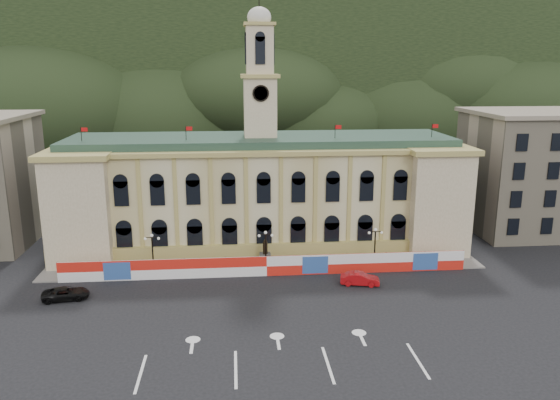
{
  "coord_description": "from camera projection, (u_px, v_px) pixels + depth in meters",
  "views": [
    {
      "loc": [
        -3.85,
        -47.93,
        25.31
      ],
      "look_at": [
        1.9,
        18.0,
        8.85
      ],
      "focal_mm": 35.0,
      "sensor_mm": 36.0,
      "label": 1
    }
  ],
  "objects": [
    {
      "name": "hoarding_fence",
      "position": [
        267.0,
        266.0,
        67.04
      ],
      "size": [
        50.0,
        0.44,
        2.5
      ],
      "color": "red",
      "rests_on": "ground"
    },
    {
      "name": "pavement",
      "position": [
        265.0,
        267.0,
        69.91
      ],
      "size": [
        56.0,
        5.5,
        0.16
      ],
      "primitive_type": "cube",
      "color": "slate",
      "rests_on": "ground"
    },
    {
      "name": "black_suv",
      "position": [
        66.0,
        294.0,
        60.31
      ],
      "size": [
        3.79,
        5.69,
        1.39
      ],
      "primitive_type": "imported",
      "rotation": [
        0.0,
        0.0,
        1.72
      ],
      "color": "black",
      "rests_on": "ground"
    },
    {
      "name": "statue",
      "position": [
        265.0,
        258.0,
        69.89
      ],
      "size": [
        1.4,
        1.4,
        3.72
      ],
      "color": "#595651",
      "rests_on": "ground"
    },
    {
      "name": "hill_ridge",
      "position": [
        244.0,
        84.0,
        166.01
      ],
      "size": [
        230.0,
        80.0,
        64.0
      ],
      "color": "black",
      "rests_on": "ground"
    },
    {
      "name": "lamp_center",
      "position": [
        266.0,
        247.0,
        68.46
      ],
      "size": [
        1.96,
        0.44,
        5.15
      ],
      "color": "black",
      "rests_on": "ground"
    },
    {
      "name": "lamp_right",
      "position": [
        375.0,
        244.0,
        69.64
      ],
      "size": [
        1.96,
        0.44,
        5.15
      ],
      "color": "black",
      "rests_on": "ground"
    },
    {
      "name": "side_building_right",
      "position": [
        538.0,
        171.0,
        84.04
      ],
      "size": [
        21.0,
        17.0,
        18.6
      ],
      "color": "#B8AA8E",
      "rests_on": "ground"
    },
    {
      "name": "red_sedan",
      "position": [
        360.0,
        279.0,
        64.29
      ],
      "size": [
        3.4,
        5.21,
        1.51
      ],
      "primitive_type": "imported",
      "rotation": [
        0.0,
        0.0,
        1.37
      ],
      "color": "#AC0C10",
      "rests_on": "ground"
    },
    {
      "name": "city_hall",
      "position": [
        261.0,
        191.0,
        77.59
      ],
      "size": [
        56.2,
        17.6,
        37.1
      ],
      "color": "beige",
      "rests_on": "ground"
    },
    {
      "name": "ground",
      "position": [
        277.0,
        334.0,
        52.77
      ],
      "size": [
        260.0,
        260.0,
        0.0
      ],
      "primitive_type": "plane",
      "color": "black",
      "rests_on": "ground"
    },
    {
      "name": "lamp_left",
      "position": [
        153.0,
        250.0,
        67.28
      ],
      "size": [
        1.96,
        0.44,
        5.15
      ],
      "color": "black",
      "rests_on": "ground"
    },
    {
      "name": "lane_markings",
      "position": [
        281.0,
        361.0,
        47.94
      ],
      "size": [
        26.0,
        10.0,
        0.02
      ],
      "primitive_type": null,
      "color": "white",
      "rests_on": "ground"
    }
  ]
}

